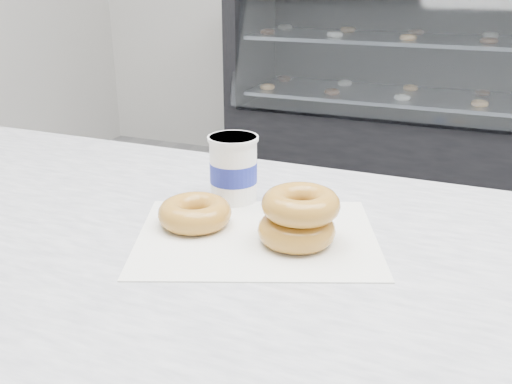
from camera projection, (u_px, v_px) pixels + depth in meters
display_case at (441, 114)px, 3.26m from camera, size 2.40×0.74×1.25m
wax_paper at (257, 236)px, 0.82m from camera, size 0.41×0.37×0.00m
donut_single at (195, 213)px, 0.85m from camera, size 0.13×0.13×0.04m
donut_stack at (299, 217)px, 0.79m from camera, size 0.14×0.14×0.08m
coffee_cup at (233, 168)px, 0.93m from camera, size 0.09×0.09×0.11m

